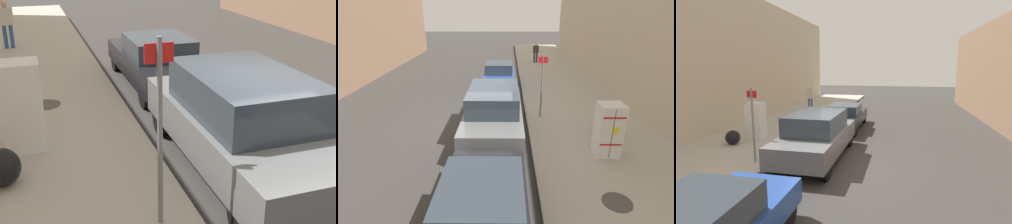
# 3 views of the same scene
# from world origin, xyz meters

# --- Properties ---
(ground_plane) EXTENTS (80.00, 80.00, 0.00)m
(ground_plane) POSITION_xyz_m (0.00, 0.00, 0.00)
(ground_plane) COLOR #383533
(sidewalk_slab) EXTENTS (4.71, 44.00, 0.15)m
(sidewalk_slab) POSITION_xyz_m (-4.20, 0.00, 0.07)
(sidewalk_slab) COLOR #B2ADA0
(sidewalk_slab) RESTS_ON ground
(discarded_refrigerator) EXTENTS (0.72, 0.66, 1.65)m
(discarded_refrigerator) POSITION_xyz_m (-4.10, 2.31, 0.97)
(discarded_refrigerator) COLOR white
(discarded_refrigerator) RESTS_ON sidewalk_slab
(manhole_cover) EXTENTS (0.70, 0.70, 0.02)m
(manhole_cover) POSITION_xyz_m (-3.65, 4.50, 0.16)
(manhole_cover) COLOR #47443F
(manhole_cover) RESTS_ON sidewalk_slab
(street_sign_post) EXTENTS (0.36, 0.07, 2.56)m
(street_sign_post) POSITION_xyz_m (-2.42, -0.63, 1.58)
(street_sign_post) COLOR slate
(street_sign_post) RESTS_ON sidewalk_slab
(trash_bag) EXTENTS (0.61, 0.61, 0.61)m
(trash_bag) POSITION_xyz_m (-4.49, 1.08, 0.45)
(trash_bag) COLOR black
(trash_bag) RESTS_ON sidewalk_slab
(pedestrian_standing_near) EXTENTS (0.49, 0.23, 1.69)m
(pedestrian_standing_near) POSITION_xyz_m (-4.53, 10.89, 1.13)
(pedestrian_standing_near) COLOR #2D5193
(pedestrian_standing_near) RESTS_ON sidewalk_slab
(parked_suv_gray) EXTENTS (1.98, 4.83, 1.75)m
(parked_suv_gray) POSITION_xyz_m (-0.57, 0.62, 0.91)
(parked_suv_gray) COLOR slate
(parked_suv_gray) RESTS_ON ground
(parked_sedan_dark) EXTENTS (1.82, 4.54, 1.38)m
(parked_sedan_dark) POSITION_xyz_m (-0.57, 5.61, 0.71)
(parked_sedan_dark) COLOR black
(parked_sedan_dark) RESTS_ON ground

